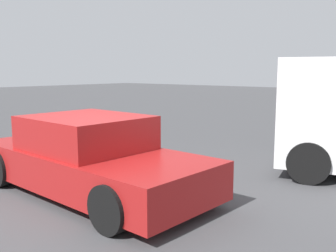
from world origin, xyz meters
TOP-DOWN VIEW (x-y plane):
  - ground_plane at (0.00, 0.00)m, footprint 80.00×80.00m
  - sedan_foreground at (-0.02, 0.03)m, footprint 4.43×2.03m
  - dog at (-2.95, 1.62)m, footprint 0.43×0.54m

SIDE VIEW (x-z plane):
  - ground_plane at x=0.00m, z-range 0.00..0.00m
  - dog at x=-2.95m, z-range 0.06..0.48m
  - sedan_foreground at x=-0.02m, z-range -0.05..1.23m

